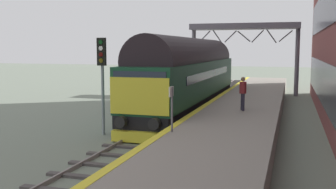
% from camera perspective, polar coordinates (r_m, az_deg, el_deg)
% --- Properties ---
extents(ground_plane, '(140.00, 140.00, 0.00)m').
position_cam_1_polar(ground_plane, '(21.81, 0.63, -4.05)').
color(ground_plane, slate).
rests_on(ground_plane, ground).
extents(track_main, '(2.50, 60.00, 0.15)m').
position_cam_1_polar(track_main, '(21.80, 0.63, -3.90)').
color(track_main, slate).
rests_on(track_main, ground).
extents(station_platform, '(4.00, 44.00, 1.01)m').
position_cam_1_polar(station_platform, '(21.00, 10.11, -3.18)').
color(station_platform, gray).
rests_on(station_platform, ground).
extents(diesel_locomotive, '(2.74, 17.72, 4.68)m').
position_cam_1_polar(diesel_locomotive, '(25.08, 3.07, 3.05)').
color(diesel_locomotive, black).
rests_on(diesel_locomotive, ground).
extents(signal_post_near, '(0.44, 0.22, 4.50)m').
position_cam_1_polar(signal_post_near, '(18.72, -9.34, 3.19)').
color(signal_post_near, gray).
rests_on(signal_post_near, ground).
extents(signal_post_mid, '(0.44, 0.22, 4.06)m').
position_cam_1_polar(signal_post_mid, '(33.35, 2.67, 4.06)').
color(signal_post_mid, gray).
rests_on(signal_post_mid, ground).
extents(platform_number_sign, '(0.10, 0.44, 1.64)m').
position_cam_1_polar(platform_number_sign, '(14.47, 0.52, -0.99)').
color(platform_number_sign, slate).
rests_on(platform_number_sign, station_platform).
extents(waiting_passenger, '(0.45, 0.48, 1.64)m').
position_cam_1_polar(waiting_passenger, '(19.77, 10.60, 0.58)').
color(waiting_passenger, '#2B2839').
rests_on(waiting_passenger, station_platform).
extents(overhead_footbridge, '(9.30, 2.00, 6.15)m').
position_cam_1_polar(overhead_footbridge, '(35.63, 10.77, 8.81)').
color(overhead_footbridge, slate).
rests_on(overhead_footbridge, ground).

